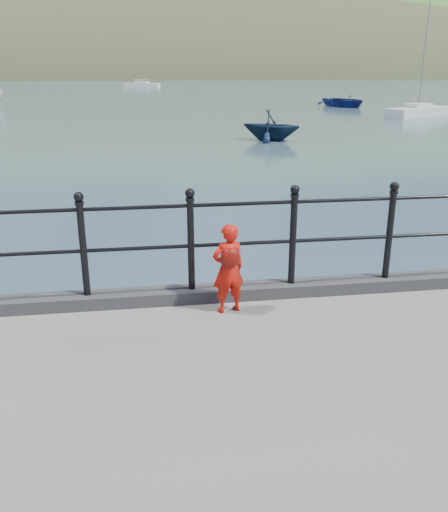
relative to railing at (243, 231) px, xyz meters
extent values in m
plane|color=#2D4251|center=(0.00, 0.15, -1.82)|extent=(600.00, 600.00, 0.00)
cube|color=#28282B|center=(0.00, 0.00, -0.75)|extent=(60.00, 0.30, 0.15)
cylinder|color=black|center=(0.00, 0.00, -0.15)|extent=(18.00, 0.04, 0.04)
cylinder|color=black|center=(0.00, 0.00, 0.32)|extent=(18.00, 0.04, 0.04)
cylinder|color=black|center=(-1.80, 0.00, -0.15)|extent=(0.08, 0.08, 1.05)
sphere|color=black|center=(-1.80, 0.00, 0.47)|extent=(0.11, 0.11, 0.11)
cylinder|color=black|center=(-0.60, 0.00, -0.15)|extent=(0.08, 0.08, 1.05)
sphere|color=black|center=(-0.60, 0.00, 0.47)|extent=(0.11, 0.11, 0.11)
cylinder|color=black|center=(0.60, 0.00, -0.15)|extent=(0.08, 0.08, 1.05)
sphere|color=black|center=(0.60, 0.00, 0.47)|extent=(0.11, 0.11, 0.11)
cylinder|color=black|center=(1.80, 0.00, -0.15)|extent=(0.08, 0.08, 1.05)
sphere|color=black|center=(1.80, 0.00, 0.47)|extent=(0.11, 0.11, 0.11)
ellipsoid|color=#333A21|center=(20.00, 195.15, -17.22)|extent=(400.00, 100.00, 88.00)
ellipsoid|color=#387026|center=(60.00, 255.15, -29.12)|extent=(600.00, 180.00, 156.00)
cube|color=silver|center=(-35.00, 181.15, 1.18)|extent=(9.00, 6.00, 6.00)
cube|color=#4C4744|center=(-35.00, 181.15, 5.18)|extent=(9.50, 6.50, 2.00)
cube|color=silver|center=(-12.00, 181.15, 1.18)|extent=(9.00, 6.00, 6.00)
cube|color=#4C4744|center=(-12.00, 181.15, 5.18)|extent=(9.50, 6.50, 2.00)
cube|color=silver|center=(18.00, 181.15, 1.18)|extent=(9.00, 6.00, 6.00)
cube|color=#4C4744|center=(18.00, 181.15, 5.18)|extent=(9.50, 6.50, 2.00)
cube|color=silver|center=(45.00, 181.15, 1.18)|extent=(9.00, 6.00, 6.00)
cube|color=#4C4744|center=(45.00, 181.15, 5.18)|extent=(9.50, 6.50, 2.00)
imported|color=red|center=(-0.23, -0.36, -0.31)|extent=(0.42, 0.33, 1.02)
ellipsoid|color=#BF1307|center=(-0.23, -0.49, -0.15)|extent=(0.22, 0.11, 0.23)
imported|color=navy|center=(18.17, 45.00, -1.28)|extent=(5.14, 6.13, 1.09)
imported|color=#0E1D32|center=(5.53, 21.74, -1.04)|extent=(3.89, 3.76, 1.57)
cube|color=silver|center=(-0.44, 100.28, -1.57)|extent=(6.92, 4.10, 0.90)
cube|color=beige|center=(-0.44, 100.28, -1.07)|extent=(2.65, 2.09, 0.50)
cylinder|color=#A5A5A8|center=(-0.44, 100.28, 3.30)|extent=(0.10, 0.10, 8.84)
cylinder|color=#A5A5A8|center=(-0.44, 100.28, -0.52)|extent=(2.83, 1.06, 0.06)
cube|color=silver|center=(19.75, 33.73, -1.57)|extent=(6.15, 4.56, 0.90)
cube|color=beige|center=(19.75, 33.73, -1.07)|extent=(2.45, 2.11, 0.50)
cylinder|color=#A5A5A8|center=(19.75, 33.73, 2.65)|extent=(0.10, 0.10, 7.55)
cylinder|color=#A5A5A8|center=(19.75, 33.73, -0.52)|extent=(2.41, 1.45, 0.06)
camera|label=1|loc=(-1.11, -5.87, 1.79)|focal=38.00mm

